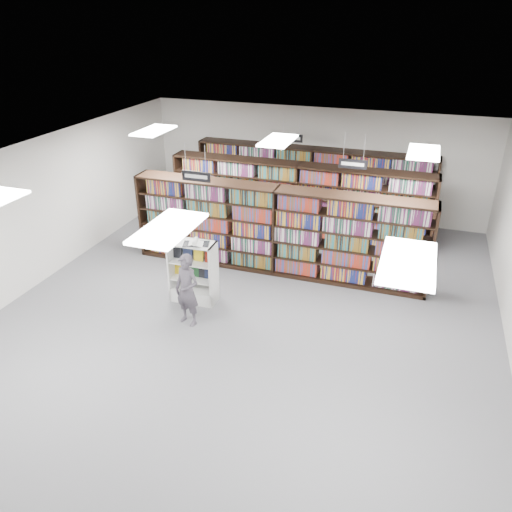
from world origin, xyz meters
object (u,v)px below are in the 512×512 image
(open_book, at_px, (196,243))
(shopper, at_px, (187,290))
(bookshelf_row_near, at_px, (276,231))
(endcap_display, at_px, (195,280))

(open_book, relative_size, shopper, 0.39)
(bookshelf_row_near, xyz_separation_m, open_book, (-1.16, -1.90, 0.36))
(endcap_display, xyz_separation_m, open_book, (0.12, -0.08, 0.94))
(open_book, height_order, shopper, shopper)
(endcap_display, height_order, shopper, shopper)
(bookshelf_row_near, xyz_separation_m, shopper, (-1.01, -2.70, -0.29))
(bookshelf_row_near, bearing_deg, shopper, -110.51)
(shopper, bearing_deg, endcap_display, 121.72)
(bookshelf_row_near, relative_size, endcap_display, 5.10)
(bookshelf_row_near, distance_m, shopper, 2.90)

